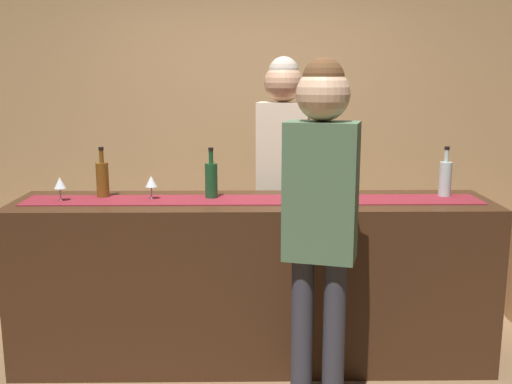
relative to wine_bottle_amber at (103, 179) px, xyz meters
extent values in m
plane|color=brown|center=(0.89, -0.09, -1.10)|extent=(10.00, 10.00, 0.00)
cube|color=tan|center=(0.89, 1.81, 0.35)|extent=(6.00, 0.12, 2.90)
cube|color=#3D2314|center=(0.89, -0.09, -0.61)|extent=(2.79, 0.60, 0.99)
cube|color=maroon|center=(0.89, -0.09, -0.11)|extent=(2.65, 0.28, 0.01)
cylinder|color=brown|center=(0.00, 0.00, -0.01)|extent=(0.07, 0.07, 0.21)
cylinder|color=brown|center=(0.00, 0.00, 0.13)|extent=(0.03, 0.03, 0.08)
cylinder|color=black|center=(0.00, 0.00, 0.18)|extent=(0.03, 0.03, 0.02)
cylinder|color=#194723|center=(0.65, -0.03, -0.01)|extent=(0.07, 0.07, 0.21)
cylinder|color=#194723|center=(0.65, -0.03, 0.13)|extent=(0.03, 0.03, 0.08)
cylinder|color=black|center=(0.65, -0.03, 0.18)|extent=(0.03, 0.03, 0.02)
cylinder|color=#B2C6C1|center=(2.04, 0.00, -0.01)|extent=(0.07, 0.07, 0.21)
cylinder|color=#B2C6C1|center=(2.04, 0.00, 0.13)|extent=(0.03, 0.03, 0.08)
cylinder|color=black|center=(2.04, 0.00, 0.18)|extent=(0.03, 0.03, 0.02)
cylinder|color=silver|center=(0.30, -0.07, -0.11)|extent=(0.06, 0.06, 0.00)
cylinder|color=silver|center=(0.30, -0.07, -0.07)|extent=(0.01, 0.01, 0.08)
cone|color=silver|center=(0.30, -0.07, 0.00)|extent=(0.07, 0.07, 0.06)
cylinder|color=silver|center=(-0.22, -0.12, -0.11)|extent=(0.06, 0.06, 0.00)
cylinder|color=silver|center=(-0.22, -0.12, -0.07)|extent=(0.01, 0.01, 0.08)
cone|color=silver|center=(-0.22, -0.12, 0.00)|extent=(0.07, 0.07, 0.06)
cylinder|color=#26262B|center=(1.18, 0.47, -0.67)|extent=(0.11, 0.11, 0.85)
cylinder|color=#26262B|center=(1.02, 0.50, -0.67)|extent=(0.11, 0.11, 0.85)
cube|color=beige|center=(1.10, 0.49, 0.09)|extent=(0.37, 0.26, 0.67)
sphere|color=tan|center=(1.10, 0.49, 0.55)|extent=(0.26, 0.26, 0.26)
sphere|color=#AD9E8E|center=(1.10, 0.49, 0.62)|extent=(0.20, 0.20, 0.20)
cylinder|color=#33333D|center=(1.13, -0.71, -0.68)|extent=(0.11, 0.11, 0.83)
cylinder|color=#33333D|center=(1.29, -0.75, -0.68)|extent=(0.11, 0.11, 0.83)
cube|color=#4C6B4C|center=(1.21, -0.73, 0.07)|extent=(0.38, 0.29, 0.66)
sphere|color=#DBAD89|center=(1.21, -0.73, 0.52)|extent=(0.25, 0.25, 0.25)
sphere|color=brown|center=(1.21, -0.73, 0.59)|extent=(0.20, 0.20, 0.20)
camera|label=1|loc=(0.87, -3.48, 0.62)|focal=41.71mm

